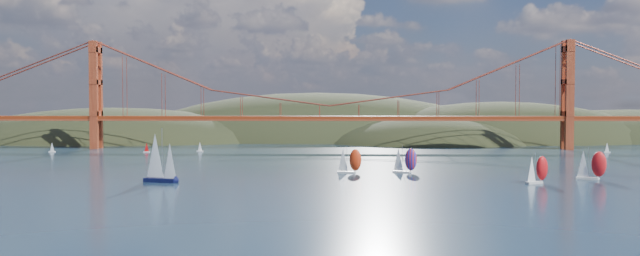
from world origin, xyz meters
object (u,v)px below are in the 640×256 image
(racer_2, at_px, (591,164))
(racer_rwb, at_px, (404,160))
(racer_0, at_px, (349,160))
(racer_1, at_px, (537,169))
(sloop_navy, at_px, (159,158))

(racer_2, distance_m, racer_rwb, 56.15)
(racer_0, height_order, racer_2, racer_2)
(racer_2, bearing_deg, racer_rwb, -179.03)
(racer_1, height_order, racer_2, racer_2)
(racer_0, relative_size, racer_1, 1.03)
(sloop_navy, xyz_separation_m, racer_2, (126.90, 9.21, -2.34))
(sloop_navy, bearing_deg, racer_0, 39.70)
(racer_0, relative_size, racer_2, 0.94)
(sloop_navy, height_order, racer_0, sloop_navy)
(sloop_navy, xyz_separation_m, racer_rwb, (73.31, 25.98, -2.54))
(sloop_navy, xyz_separation_m, racer_0, (55.15, 24.46, -2.62))
(racer_0, xyz_separation_m, racer_2, (71.75, -15.25, 0.28))
(racer_0, xyz_separation_m, racer_1, (52.65, -25.14, -0.13))
(racer_rwb, bearing_deg, racer_2, 2.18)
(sloop_navy, bearing_deg, racer_rwb, 35.29)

